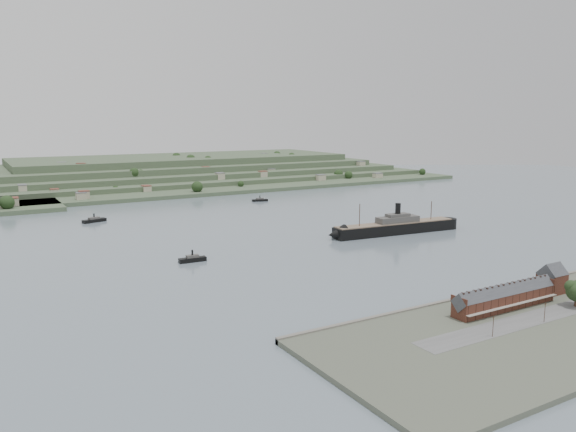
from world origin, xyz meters
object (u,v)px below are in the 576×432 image
terrace_row (505,297)px  gabled_building (552,279)px  steamship (392,227)px  tugboat (193,259)px

terrace_row → gabled_building: bearing=6.1°
terrace_row → steamship: steamship is taller
terrace_row → tugboat: bearing=119.2°
gabled_building → steamship: 150.46m
terrace_row → tugboat: size_ratio=3.48×
gabled_building → tugboat: size_ratio=0.88×
terrace_row → tugboat: terrace_row is taller
terrace_row → tugboat: (-82.98, 148.37, -5.11)m
tugboat → steamship: bearing=1.1°
terrace_row → gabled_building: size_ratio=3.95×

